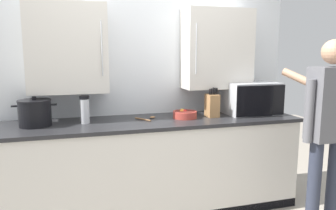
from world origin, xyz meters
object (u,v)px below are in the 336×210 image
object	(u,v)px
fruit_bowl	(185,114)
knife_block	(212,105)
thermos_flask	(85,110)
person_figure	(327,122)
wooden_spoon	(148,118)
microwave_oven	(249,98)
stock_pot	(35,113)

from	to	relation	value
fruit_bowl	knife_block	world-z (taller)	knife_block
thermos_flask	person_figure	size ratio (longest dim) A/B	0.15
wooden_spoon	person_figure	size ratio (longest dim) A/B	0.13
thermos_flask	wooden_spoon	xyz separation A→B (m)	(0.60, 0.03, -0.12)
fruit_bowl	person_figure	size ratio (longest dim) A/B	0.14
wooden_spoon	knife_block	xyz separation A→B (m)	(0.66, -0.06, 0.11)
microwave_oven	thermos_flask	xyz separation A→B (m)	(-1.70, -0.01, -0.04)
stock_pot	person_figure	distance (m)	2.52
microwave_oven	person_figure	xyz separation A→B (m)	(0.23, -0.88, -0.09)
microwave_oven	stock_pot	distance (m)	2.14
stock_pot	wooden_spoon	distance (m)	1.04
wooden_spoon	stock_pot	bearing A→B (deg)	-179.00
stock_pot	knife_block	bearing A→B (deg)	-1.39
thermos_flask	knife_block	distance (m)	1.26
stock_pot	knife_block	world-z (taller)	knife_block
stock_pot	thermos_flask	xyz separation A→B (m)	(0.43, -0.01, 0.01)
thermos_flask	wooden_spoon	distance (m)	0.62
knife_block	microwave_oven	bearing A→B (deg)	5.61
microwave_oven	knife_block	bearing A→B (deg)	-174.39
thermos_flask	knife_block	size ratio (longest dim) A/B	0.85
fruit_bowl	knife_block	size ratio (longest dim) A/B	0.79
knife_block	person_figure	distance (m)	1.08
stock_pot	person_figure	size ratio (longest dim) A/B	0.22
microwave_oven	wooden_spoon	distance (m)	1.11
person_figure	stock_pot	bearing A→B (deg)	159.53
microwave_oven	stock_pot	xyz separation A→B (m)	(-2.13, -0.00, -0.05)
stock_pot	thermos_flask	size ratio (longest dim) A/B	1.47
thermos_flask	person_figure	bearing A→B (deg)	-24.25
thermos_flask	microwave_oven	bearing A→B (deg)	0.46
fruit_bowl	knife_block	bearing A→B (deg)	-1.90
stock_pot	person_figure	world-z (taller)	person_figure
wooden_spoon	person_figure	world-z (taller)	person_figure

